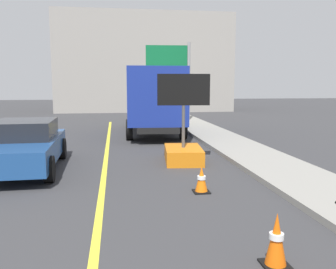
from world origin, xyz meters
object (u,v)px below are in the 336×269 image
Objects in this scene: arrow_board_trailer at (183,146)px; traffic_cone_mid_lane at (201,180)px; traffic_cone_near_sign at (276,240)px; pickup_car at (24,145)px; highway_guide_sign at (176,68)px; box_truck at (154,98)px.

traffic_cone_mid_lane is (-0.20, -3.23, -0.19)m from arrow_board_trailer.
traffic_cone_mid_lane is (-0.19, 3.35, -0.07)m from traffic_cone_near_sign.
highway_guide_sign is at bearing 62.40° from pickup_car.
highway_guide_sign is (1.78, 11.80, 2.94)m from arrow_board_trailer.
pickup_car is 7.69× the size of traffic_cone_mid_lane.
traffic_cone_mid_lane is at bearing -97.50° from highway_guide_sign.
box_truck is 13.39m from traffic_cone_near_sign.
highway_guide_sign is 15.48m from traffic_cone_mid_lane.
highway_guide_sign reaches higher than traffic_cone_mid_lane.
traffic_cone_near_sign is at bearing -89.19° from box_truck.
arrow_board_trailer reaches higher than traffic_cone_near_sign.
traffic_cone_near_sign is 1.24× the size of traffic_cone_mid_lane.
traffic_cone_mid_lane is (4.40, -2.82, -0.41)m from pickup_car.
pickup_car is at bearing -174.91° from arrow_board_trailer.
highway_guide_sign is at bearing 82.50° from traffic_cone_mid_lane.
pickup_car is at bearing 147.35° from traffic_cone_mid_lane.
traffic_cone_mid_lane is at bearing -32.65° from pickup_car.
highway_guide_sign is 8.56× the size of traffic_cone_mid_lane.
highway_guide_sign is (6.38, 12.21, 2.73)m from pickup_car.
box_truck reaches higher than arrow_board_trailer.
highway_guide_sign reaches higher than arrow_board_trailer.
traffic_cone_mid_lane is at bearing 93.31° from traffic_cone_near_sign.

